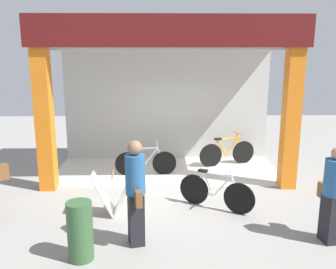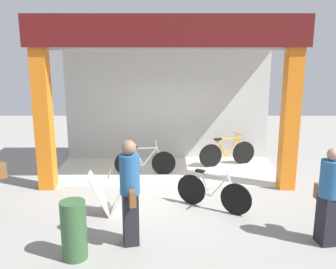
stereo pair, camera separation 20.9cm
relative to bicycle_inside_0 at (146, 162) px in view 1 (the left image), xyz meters
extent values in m
plane|color=gray|center=(0.58, -0.92, -0.35)|extent=(19.92, 19.92, 0.00)
cube|color=beige|center=(0.58, 0.34, -0.34)|extent=(5.96, 2.52, 0.02)
cube|color=#B7B7B2|center=(0.58, 1.60, 1.27)|extent=(5.96, 0.12, 3.24)
cube|color=orange|center=(-2.23, -0.92, 1.27)|extent=(0.35, 0.36, 3.24)
cube|color=orange|center=(3.38, -0.92, 1.27)|extent=(0.35, 0.36, 3.24)
cube|color=#591414|center=(0.58, -1.07, 3.23)|extent=(6.16, 0.20, 0.69)
cube|color=silver|center=(0.58, 0.34, 2.86)|extent=(5.96, 2.52, 0.06)
cylinder|color=black|center=(-0.48, -0.03, -0.04)|extent=(0.63, 0.07, 0.62)
cylinder|color=black|center=(0.49, 0.03, -0.04)|extent=(0.63, 0.07, 0.62)
cylinder|color=white|center=(-0.25, -0.01, -0.06)|extent=(0.42, 0.06, 0.08)
cylinder|color=white|center=(-0.16, -0.01, 0.14)|extent=(0.27, 0.05, 0.47)
cylinder|color=white|center=(0.14, 0.01, 0.15)|extent=(0.38, 0.05, 0.49)
cylinder|color=white|center=(0.02, 0.00, 0.38)|extent=(0.60, 0.07, 0.05)
cylinder|color=white|center=(-0.37, -0.02, 0.17)|extent=(0.21, 0.04, 0.42)
cylinder|color=white|center=(0.39, 0.02, 0.17)|extent=(0.19, 0.04, 0.43)
cylinder|color=white|center=(0.30, 0.02, 0.45)|extent=(0.05, 0.04, 0.13)
cylinder|color=white|center=(0.29, 0.02, 0.51)|extent=(0.05, 0.44, 0.03)
cube|color=black|center=(-0.28, -0.02, 0.40)|extent=(0.19, 0.10, 0.05)
cylinder|color=black|center=(1.78, 0.63, -0.02)|extent=(0.65, 0.24, 0.66)
cylinder|color=black|center=(2.76, 0.94, -0.02)|extent=(0.65, 0.24, 0.66)
cylinder|color=orange|center=(2.01, 0.71, -0.04)|extent=(0.44, 0.17, 0.09)
cylinder|color=orange|center=(2.10, 0.73, 0.17)|extent=(0.29, 0.12, 0.50)
cylinder|color=orange|center=(2.40, 0.83, 0.18)|extent=(0.40, 0.16, 0.52)
cylinder|color=orange|center=(2.28, 0.79, 0.42)|extent=(0.62, 0.23, 0.05)
cylinder|color=orange|center=(1.89, 0.67, 0.20)|extent=(0.22, 0.10, 0.45)
cylinder|color=orange|center=(2.66, 0.91, 0.21)|extent=(0.20, 0.09, 0.46)
cylinder|color=orange|center=(2.57, 0.89, 0.50)|extent=(0.06, 0.05, 0.14)
cylinder|color=orange|center=(2.56, 0.88, 0.56)|extent=(0.17, 0.45, 0.03)
cube|color=black|center=(1.98, 0.70, 0.44)|extent=(0.22, 0.16, 0.05)
cylinder|color=black|center=(1.09, -1.86, -0.03)|extent=(0.57, 0.37, 0.64)
cylinder|color=black|center=(1.94, -2.37, -0.03)|extent=(0.57, 0.37, 0.64)
cylinder|color=white|center=(1.29, -1.98, -0.05)|extent=(0.39, 0.25, 0.08)
cylinder|color=white|center=(1.37, -2.02, 0.16)|extent=(0.26, 0.17, 0.48)
cylinder|color=white|center=(1.63, -2.18, 0.16)|extent=(0.35, 0.23, 0.50)
cylinder|color=white|center=(1.52, -2.12, 0.40)|extent=(0.54, 0.35, 0.05)
cylinder|color=white|center=(1.18, -1.91, 0.18)|extent=(0.20, 0.14, 0.43)
cylinder|color=white|center=(1.85, -2.32, 0.19)|extent=(0.18, 0.13, 0.44)
cylinder|color=white|center=(1.78, -2.27, 0.47)|extent=(0.06, 0.06, 0.13)
cylinder|color=white|center=(1.77, -2.27, 0.53)|extent=(0.26, 0.40, 0.03)
cube|color=black|center=(1.26, -1.96, 0.42)|extent=(0.22, 0.18, 0.05)
cube|color=silver|center=(-0.74, -2.34, 0.07)|extent=(0.46, 0.50, 0.85)
cube|color=silver|center=(-0.34, -2.31, 0.07)|extent=(0.46, 0.50, 0.85)
cylinder|color=olive|center=(-0.54, -2.33, 0.49)|extent=(0.06, 0.47, 0.03)
cube|color=black|center=(-0.02, -3.47, 0.10)|extent=(0.30, 0.34, 0.89)
cylinder|color=#26598C|center=(-0.02, -3.47, 0.87)|extent=(0.39, 0.39, 0.66)
sphere|color=#8C664C|center=(-0.02, -3.47, 1.31)|extent=(0.24, 0.24, 0.24)
cube|color=brown|center=(0.04, -3.73, 0.56)|extent=(0.14, 0.18, 0.25)
cube|color=black|center=(3.24, -3.48, 0.07)|extent=(0.28, 0.35, 0.84)
cylinder|color=#26598C|center=(3.24, -3.48, 0.79)|extent=(0.40, 0.40, 0.61)
cube|color=brown|center=(3.20, -3.19, 0.46)|extent=(0.14, 0.20, 0.27)
cube|color=brown|center=(-2.67, -2.34, 0.54)|extent=(0.29, 0.28, 0.30)
cylinder|color=#335933|center=(-0.85, -3.93, 0.12)|extent=(0.39, 0.39, 0.94)
camera|label=1|loc=(0.39, -9.04, 2.79)|focal=38.86mm
camera|label=2|loc=(0.60, -9.04, 2.79)|focal=38.86mm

